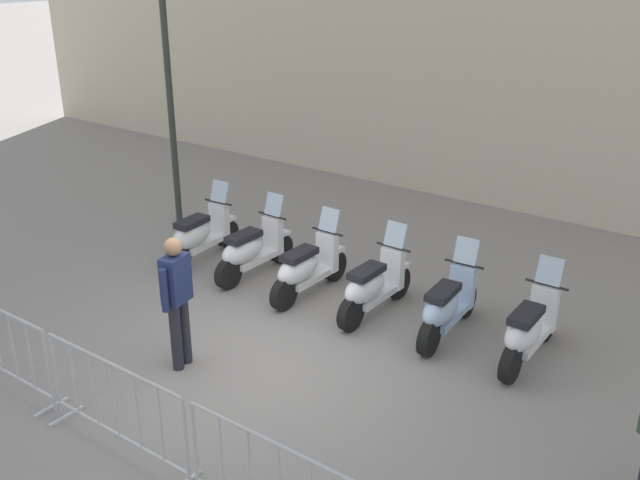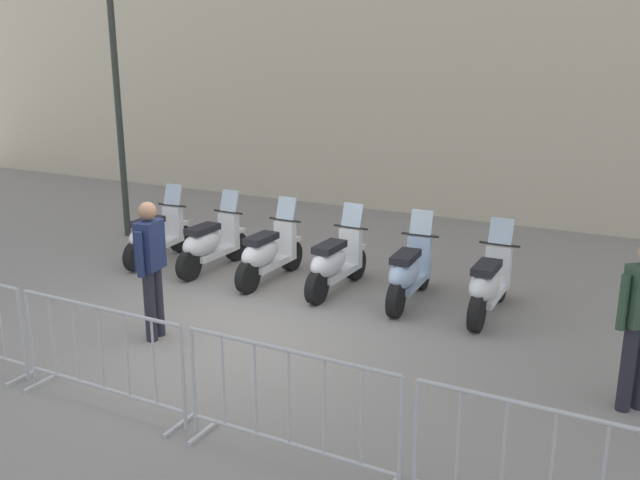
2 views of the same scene
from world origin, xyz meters
name	(u,v)px [view 1 (image 1 of 2)]	position (x,y,z in m)	size (l,w,h in m)	color
ground_plane	(253,362)	(0.00, 0.00, 0.00)	(120.00, 120.00, 0.00)	gray
motorcycle_0	(200,235)	(-2.87, 1.79, 0.45)	(0.58, 1.73, 1.24)	black
motorcycle_1	(252,250)	(-1.76, 1.87, 0.45)	(0.56, 1.72, 1.24)	black
motorcycle_2	(307,268)	(-0.64, 1.87, 0.45)	(0.56, 1.72, 1.24)	black
motorcycle_3	(373,286)	(0.47, 1.98, 0.45)	(0.56, 1.72, 1.24)	black
motorcycle_4	(447,306)	(1.60, 2.08, 0.45)	(0.57, 1.73, 1.24)	black
motorcycle_5	(529,330)	(2.71, 2.16, 0.45)	(0.56, 1.72, 1.24)	black
barrier_segment_2	(116,408)	(0.09, -2.11, 0.52)	(2.05, 0.52, 1.07)	#B2B5B7
street_lamp	(164,23)	(-4.56, 2.81, 3.66)	(0.36, 0.36, 6.11)	#2D332D
officer_mid_plaza	(177,295)	(-0.65, -0.60, 0.98)	(0.29, 0.54, 1.73)	#23232D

